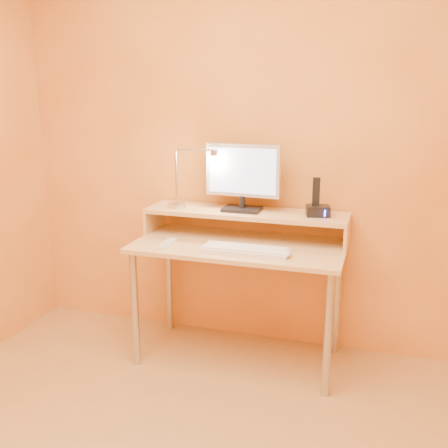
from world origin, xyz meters
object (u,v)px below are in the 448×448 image
(monitor_panel, at_px, (243,170))
(phone_dock, at_px, (318,211))
(mouse, at_px, (285,254))
(lamp_base, at_px, (177,205))
(keyboard, at_px, (245,251))
(remote_control, at_px, (167,244))

(monitor_panel, relative_size, phone_dock, 3.43)
(monitor_panel, distance_m, mouse, 0.59)
(lamp_base, xyz_separation_m, phone_dock, (0.85, 0.03, 0.02))
(phone_dock, distance_m, mouse, 0.37)
(mouse, bearing_deg, phone_dock, 67.16)
(monitor_panel, height_order, keyboard, monitor_panel)
(monitor_panel, relative_size, remote_control, 2.50)
(phone_dock, bearing_deg, keyboard, -152.86)
(lamp_base, distance_m, mouse, 0.79)
(lamp_base, height_order, phone_dock, phone_dock)
(lamp_base, bearing_deg, remote_control, -80.14)
(lamp_base, bearing_deg, keyboard, -28.25)
(phone_dock, xyz_separation_m, remote_control, (-0.80, -0.30, -0.18))
(lamp_base, distance_m, remote_control, 0.32)
(remote_control, bearing_deg, keyboard, -1.37)
(phone_dock, bearing_deg, remote_control, -173.13)
(remote_control, bearing_deg, phone_dock, 19.01)
(mouse, xyz_separation_m, remote_control, (-0.68, 0.01, -0.01))
(lamp_base, relative_size, phone_dock, 0.77)
(keyboard, bearing_deg, remote_control, 179.70)
(lamp_base, bearing_deg, mouse, -21.08)
(keyboard, xyz_separation_m, remote_control, (-0.46, -0.00, -0.00))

